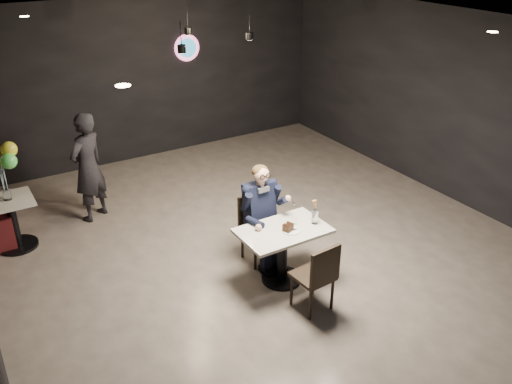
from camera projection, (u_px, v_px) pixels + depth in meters
floor at (280, 263)px, 7.32m from camera, size 9.00×9.00×0.00m
wall_sign at (187, 48)px, 10.21m from camera, size 0.50×0.06×0.50m
pendant_lights at (205, 22)px, 7.56m from camera, size 1.40×1.20×0.36m
main_table at (282, 255)px, 6.81m from camera, size 1.10×0.70×0.75m
chair_far at (260, 230)px, 7.19m from camera, size 0.42×0.46×0.92m
chair_near at (313, 274)px, 6.29m from camera, size 0.45×0.49×0.92m
seated_man at (260, 213)px, 7.08m from camera, size 0.60×0.80×1.44m
dessert_plate at (291, 230)px, 6.61m from camera, size 0.23×0.23×0.01m
cake_slice at (288, 227)px, 6.58m from camera, size 0.14×0.13×0.08m
mint_leaf at (295, 224)px, 6.58m from camera, size 0.06×0.04×0.01m
sundae_glass at (315, 217)px, 6.74m from camera, size 0.08×0.08×0.18m
wafer_cone at (315, 205)px, 6.69m from camera, size 0.08×0.08×0.12m
side_table at (13, 222)px, 7.52m from camera, size 0.63×0.63×0.78m
balloon_vase at (7, 194)px, 7.32m from camera, size 0.11×0.11×0.16m
balloon_bunch at (1, 168)px, 7.14m from camera, size 0.39×0.39×0.64m
passerby at (88, 167)px, 8.08m from camera, size 0.74×0.67×1.69m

